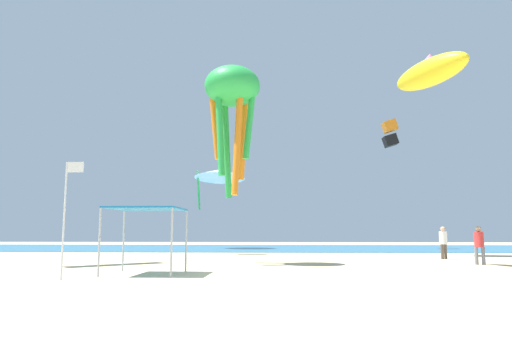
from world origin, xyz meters
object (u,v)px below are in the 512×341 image
person_leftmost (443,240)px  kite_delta_white (220,174)px  kite_octopus_green (232,93)px  person_near_tent (479,242)px  kite_inflatable_yellow (430,72)px  kite_box_orange (390,133)px  canopy_tent (147,212)px  banner_flag (67,209)px

person_leftmost → kite_delta_white: bearing=93.5°
kite_delta_white → kite_octopus_green: size_ratio=0.78×
person_near_tent → kite_inflatable_yellow: 8.49m
kite_box_orange → kite_inflatable_yellow: size_ratio=0.58×
kite_box_orange → kite_delta_white: bearing=88.5°
kite_box_orange → person_leftmost: bearing=174.2°
canopy_tent → kite_octopus_green: (2.61, 5.93, 6.40)m
banner_flag → kite_inflatable_yellow: (14.30, 6.61, 6.78)m
kite_delta_white → kite_inflatable_yellow: size_ratio=1.13×
canopy_tent → person_near_tent: bearing=21.5°
kite_delta_white → banner_flag: bearing=-88.0°
person_leftmost → banner_flag: (-16.57, -12.70, 1.23)m
kite_box_orange → person_near_tent: bearing=175.3°
canopy_tent → kite_delta_white: (-0.68, 26.85, 4.77)m
banner_flag → kite_inflatable_yellow: 17.15m
person_near_tent → person_leftmost: bearing=90.2°
person_leftmost → kite_octopus_green: bearing=161.5°
person_near_tent → kite_delta_white: size_ratio=0.35×
banner_flag → person_near_tent: bearing=25.7°
banner_flag → kite_delta_white: 29.51m
canopy_tent → kite_inflatable_yellow: (12.24, 4.36, 6.80)m
person_near_tent → kite_box_orange: bearing=86.2°
person_leftmost → banner_flag: bearing=178.2°
kite_delta_white → kite_inflatable_yellow: kite_inflatable_yellow is taller
person_near_tent → kite_box_orange: (1.02, 21.19, 9.81)m
canopy_tent → banner_flag: 3.05m
kite_inflatable_yellow → person_near_tent: bearing=-85.0°
kite_box_orange → kite_delta_white: kite_box_orange is taller
person_near_tent → kite_box_orange: 23.38m
person_leftmost → kite_octopus_green: 14.83m
banner_flag → canopy_tent: bearing=47.5°
kite_delta_white → kite_octopus_green: (3.29, -20.92, 1.63)m
banner_flag → kite_delta_white: (1.38, 29.10, 4.75)m
person_near_tent → kite_box_orange: size_ratio=0.68×
canopy_tent → person_leftmost: 17.93m
kite_delta_white → person_near_tent: bearing=-49.3°
kite_delta_white → canopy_tent: bearing=-83.8°
person_leftmost → banner_flag: banner_flag is taller
person_leftmost → kite_delta_white: kite_delta_white is taller
kite_box_orange → kite_octopus_green: 24.83m
person_near_tent → person_leftmost: (-0.10, 4.69, 0.02)m
kite_octopus_green → person_leftmost: bearing=27.3°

